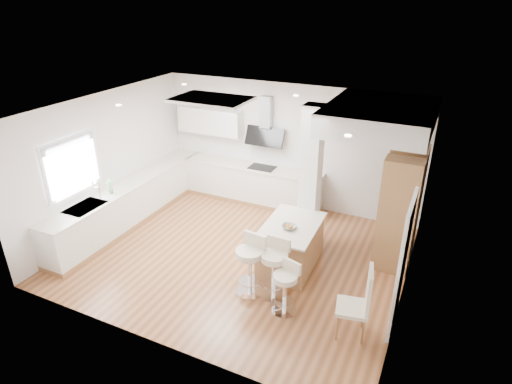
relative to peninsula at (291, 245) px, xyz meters
The scene contains 18 objects.
ground 1.11m from the peninsula, behind, with size 6.00×6.00×0.00m, color #A0633B.
ceiling 1.11m from the peninsula, behind, with size 6.00×5.00×0.02m, color silver.
wall_back 2.78m from the peninsula, 113.10° to the left, with size 6.00×0.04×2.80m, color silver.
wall_left 4.14m from the peninsula, behind, with size 0.04×5.00×2.80m, color silver.
wall_right 2.20m from the peninsula, ahead, with size 0.04×5.00×2.80m, color silver.
skylight 3.00m from the peninsula, 164.64° to the left, with size 4.10×2.10×0.06m.
window_left 4.29m from the peninsula, 165.87° to the right, with size 0.06×1.28×1.07m.
doorway_right 2.15m from the peninsula, 19.78° to the right, with size 0.05×1.00×2.10m.
counter_left 3.73m from the peninsula, behind, with size 0.63×4.50×1.35m.
counter_back 2.89m from the peninsula, 132.39° to the left, with size 3.62×0.63×2.50m.
pillar 1.29m from the peninsula, 88.18° to the left, with size 0.35×0.35×2.80m.
soffit 2.75m from the peninsula, 50.32° to the left, with size 1.78×2.20×0.40m.
oven_column 2.10m from the peninsula, 34.26° to the left, with size 0.63×1.21×2.10m.
peninsula is the anchor object (origin of this frame).
bar_stool_a 1.06m from the peninsula, 108.21° to the right, with size 0.53×0.53×1.05m.
bar_stool_b 0.91m from the peninsula, 85.98° to the right, with size 0.48×0.48×1.03m.
bar_stool_c 1.25m from the peninsula, 72.57° to the right, with size 0.50×0.50×0.88m.
dining_chair 1.95m from the peninsula, 38.91° to the right, with size 0.53×0.53×1.15m.
Camera 1 is at (3.25, -6.07, 4.57)m, focal length 30.00 mm.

